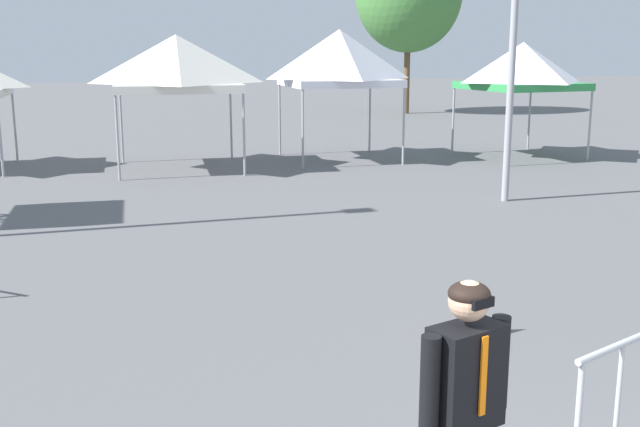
{
  "coord_description": "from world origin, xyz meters",
  "views": [
    {
      "loc": [
        -2.69,
        -2.12,
        3.02
      ],
      "look_at": [
        -0.37,
        5.45,
        1.3
      ],
      "focal_mm": 42.89,
      "sensor_mm": 36.0,
      "label": 1
    }
  ],
  "objects": [
    {
      "name": "canopy_tent_right_of_center",
      "position": [
        8.9,
        16.7,
        2.53
      ],
      "size": [
        2.99,
        2.99,
        3.18
      ],
      "color": "#9E9EA3",
      "rests_on": "ground"
    },
    {
      "name": "traffic_cone_lot_center",
      "position": [
        1.13,
        4.78,
        0.31
      ],
      "size": [
        0.32,
        0.32,
        0.61
      ],
      "primitive_type": "cone",
      "color": "orange",
      "rests_on": "ground"
    },
    {
      "name": "canopy_tent_far_right",
      "position": [
        -0.45,
        17.35,
        2.65
      ],
      "size": [
        3.3,
        3.3,
        3.34
      ],
      "color": "#9E9EA3",
      "rests_on": "ground"
    },
    {
      "name": "person_foreground",
      "position": [
        -0.74,
        1.45,
        1.03
      ],
      "size": [
        0.63,
        0.35,
        1.78
      ],
      "color": "#33384C",
      "rests_on": "ground"
    },
    {
      "name": "canopy_tent_center",
      "position": [
        3.94,
        17.76,
        2.75
      ],
      "size": [
        2.94,
        2.94,
        3.51
      ],
      "color": "#9E9EA3",
      "rests_on": "ground"
    }
  ]
}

